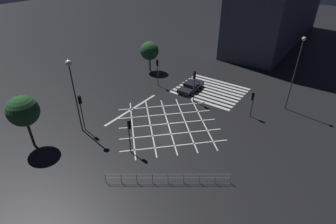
% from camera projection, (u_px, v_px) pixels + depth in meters
% --- Properties ---
extents(ground_plane, '(200.00, 200.00, 0.00)m').
position_uv_depth(ground_plane, '(168.00, 124.00, 30.71)').
color(ground_plane, black).
extents(road_markings, '(14.05, 21.48, 0.01)m').
position_uv_depth(road_markings, '(197.00, 99.00, 35.94)').
color(road_markings, silver).
rests_on(road_markings, ground_plane).
extents(traffic_light_median_south, '(0.36, 0.39, 4.37)m').
position_uv_depth(traffic_light_median_south, '(194.00, 80.00, 33.63)').
color(traffic_light_median_south, '#424244').
rests_on(traffic_light_median_south, ground_plane).
extents(traffic_light_se_cross, '(0.36, 0.39, 4.14)m').
position_uv_depth(traffic_light_se_cross, '(157.00, 67.00, 37.83)').
color(traffic_light_se_cross, '#424244').
rests_on(traffic_light_se_cross, ground_plane).
extents(traffic_light_ne_main, '(0.39, 0.36, 4.35)m').
position_uv_depth(traffic_light_ne_main, '(81.00, 106.00, 28.03)').
color(traffic_light_ne_main, '#424244').
rests_on(traffic_light_ne_main, ground_plane).
extents(traffic_light_median_north, '(0.36, 0.39, 3.80)m').
position_uv_depth(traffic_light_median_north, '(129.00, 130.00, 24.98)').
color(traffic_light_median_north, '#424244').
rests_on(traffic_light_median_north, ground_plane).
extents(traffic_light_sw_main, '(0.39, 0.36, 3.28)m').
position_uv_depth(traffic_light_sw_main, '(252.00, 99.00, 30.86)').
color(traffic_light_sw_main, '#424244').
rests_on(traffic_light_sw_main, ground_plane).
extents(street_lamp_east, '(0.44, 0.44, 9.21)m').
position_uv_depth(street_lamp_east, '(297.00, 65.00, 30.54)').
color(street_lamp_east, '#424244').
rests_on(street_lamp_east, ground_plane).
extents(street_lamp_west, '(0.61, 0.61, 8.30)m').
position_uv_depth(street_lamp_west, '(72.00, 79.00, 26.25)').
color(street_lamp_west, '#424244').
rests_on(street_lamp_west, ground_plane).
extents(street_tree_near, '(3.05, 3.05, 5.68)m').
position_uv_depth(street_tree_near, '(23.00, 111.00, 25.15)').
color(street_tree_near, '#38281C').
rests_on(street_tree_near, ground_plane).
extents(street_tree_far, '(3.01, 3.01, 4.97)m').
position_uv_depth(street_tree_far, '(149.00, 51.00, 42.56)').
color(street_tree_far, '#38281C').
rests_on(street_tree_far, ground_plane).
extents(waiting_car, '(1.85, 4.62, 1.23)m').
position_uv_depth(waiting_car, '(191.00, 87.00, 37.86)').
color(waiting_car, black).
rests_on(waiting_car, ground_plane).
extents(pedestrian_railing, '(8.87, 6.30, 1.05)m').
position_uv_depth(pedestrian_railing, '(168.00, 177.00, 22.49)').
color(pedestrian_railing, '#9EA0A5').
rests_on(pedestrian_railing, ground_plane).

